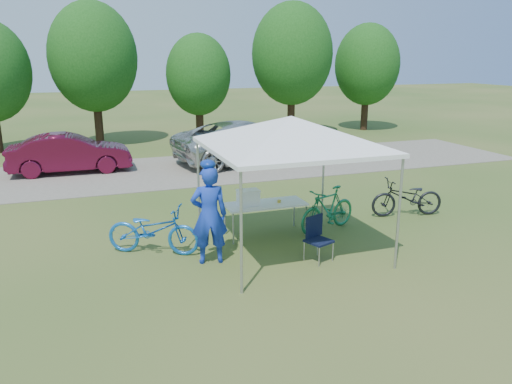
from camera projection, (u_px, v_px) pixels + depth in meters
ground at (289, 250)px, 10.18m from camera, size 100.00×100.00×0.00m
gravel_strip at (199, 169)px, 17.45m from camera, size 24.00×5.00×0.02m
canopy at (291, 120)px, 9.48m from camera, size 4.53×4.53×3.00m
treeline at (158, 63)px, 21.92m from camera, size 24.89×4.28×6.30m
folding_table at (265, 205)px, 10.88m from camera, size 1.76×0.73×0.72m
folding_chair at (317, 235)px, 9.60m from camera, size 0.57×0.60×0.86m
cooler at (248, 197)px, 10.69m from camera, size 0.47×0.32×0.34m
ice_cream_cup at (279, 201)px, 10.91m from camera, size 0.08×0.08×0.06m
cyclist at (209, 215)px, 9.34m from camera, size 0.75×0.55×1.89m
bike_blue at (153, 230)px, 9.89m from camera, size 1.96×1.45×0.98m
bike_green at (328, 209)px, 11.19m from camera, size 1.73×1.02×1.00m
bike_dark at (407, 198)px, 12.23m from camera, size 1.88×0.97×0.94m
minivan at (247, 141)px, 18.35m from camera, size 5.77×3.31×1.51m
sedan at (70, 153)px, 16.71m from camera, size 3.97×1.41×1.30m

